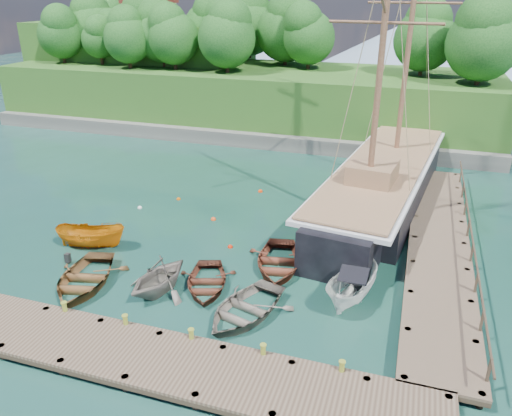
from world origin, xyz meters
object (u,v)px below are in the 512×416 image
Objects in this scene: cabin_boat_white at (351,301)px; schooner at (382,187)px; rowboat_1 at (160,291)px; rowboat_3 at (245,315)px; rowboat_2 at (206,288)px; rowboat_0 at (85,285)px; motorboat_orange at (93,247)px; rowboat_4 at (278,268)px.

cabin_boat_white is 0.15× the size of schooner.
rowboat_1 is 0.78× the size of rowboat_3.
schooner is at bearing 43.54° from rowboat_2.
rowboat_1 is at bearing -170.85° from rowboat_3.
motorboat_orange reaches higher than rowboat_0.
rowboat_4 is at bearing -96.76° from motorboat_orange.
rowboat_4 is at bearing -104.78° from schooner.
motorboat_orange is at bearing -169.93° from cabin_boat_white.
motorboat_orange is (-10.61, -1.02, 0.00)m from rowboat_4.
schooner is at bearing 89.59° from rowboat_3.
schooner is at bearing 35.82° from rowboat_0.
rowboat_4 is 0.17× the size of schooner.
rowboat_1 reaches higher than cabin_boat_white.
rowboat_0 is 19.87m from schooner.
motorboat_orange is at bearing 105.81° from rowboat_0.
rowboat_3 is at bearing -12.90° from rowboat_0.
rowboat_0 is at bearing -154.60° from cabin_boat_white.
cabin_boat_white is (14.71, -0.80, 0.00)m from motorboat_orange.
rowboat_3 is at bearing -50.36° from rowboat_2.
cabin_boat_white is (4.09, -1.82, 0.00)m from rowboat_4.
rowboat_2 is (2.03, 0.98, 0.00)m from rowboat_1.
rowboat_1 is at bearing -3.14° from rowboat_0.
schooner is (4.28, 10.49, 1.19)m from rowboat_4.
motorboat_orange reaches higher than rowboat_2.
rowboat_4 is (2.81, 2.90, 0.00)m from rowboat_2.
rowboat_2 is 1.02× the size of motorboat_orange.
rowboat_1 reaches higher than rowboat_3.
motorboat_orange is at bearing 178.11° from rowboat_3.
rowboat_1 is 17.06m from schooner.
cabin_boat_white reaches higher than rowboat_0.
rowboat_2 is at bearing 2.48° from rowboat_0.
rowboat_2 is 6.99m from cabin_boat_white.
rowboat_1 reaches higher than rowboat_4.
rowboat_1 is at bearing -153.87° from cabin_boat_white.
rowboat_4 is at bearing 27.32° from rowboat_2.
rowboat_0 is 9.75m from rowboat_4.
rowboat_0 is 6.04m from rowboat_2.
rowboat_2 is (5.80, 1.67, 0.00)m from rowboat_0.
rowboat_4 is at bearing 52.30° from rowboat_1.
rowboat_1 is at bearing -114.99° from schooner.
motorboat_orange is 14.73m from cabin_boat_white.
rowboat_3 is 0.16× the size of schooner.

